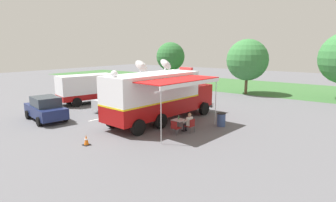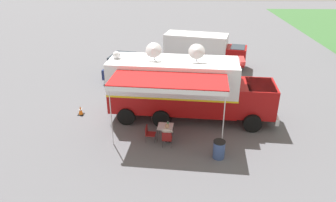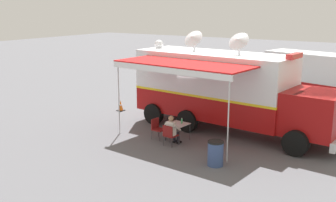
# 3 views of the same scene
# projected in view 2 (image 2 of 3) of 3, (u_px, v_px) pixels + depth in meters

# --- Properties ---
(ground_plane) EXTENTS (100.00, 100.00, 0.00)m
(ground_plane) POSITION_uv_depth(u_px,v_px,m) (173.00, 116.00, 19.02)
(ground_plane) COLOR #5B5B60
(lot_stripe) EXTENTS (0.55, 4.79, 0.01)m
(lot_stripe) POSITION_uv_depth(u_px,v_px,m) (174.00, 91.00, 22.53)
(lot_stripe) COLOR silver
(lot_stripe) RESTS_ON ground
(command_truck) EXTENTS (5.36, 9.67, 4.53)m
(command_truck) POSITION_uv_depth(u_px,v_px,m) (186.00, 87.00, 18.08)
(command_truck) COLOR #9E0F0F
(command_truck) RESTS_ON ground
(folding_table) EXTENTS (0.87, 0.87, 0.73)m
(folding_table) POSITION_uv_depth(u_px,v_px,m) (165.00, 127.00, 16.49)
(folding_table) COLOR silver
(folding_table) RESTS_ON ground
(water_bottle) EXTENTS (0.07, 0.07, 0.22)m
(water_bottle) POSITION_uv_depth(u_px,v_px,m) (168.00, 123.00, 16.54)
(water_bottle) COLOR #3F9959
(water_bottle) RESTS_ON folding_table
(folding_chair_at_table) EXTENTS (0.52, 0.52, 0.87)m
(folding_chair_at_table) POSITION_uv_depth(u_px,v_px,m) (167.00, 138.00, 15.84)
(folding_chair_at_table) COLOR maroon
(folding_chair_at_table) RESTS_ON ground
(folding_chair_beside_table) EXTENTS (0.52, 0.52, 0.87)m
(folding_chair_beside_table) POSITION_uv_depth(u_px,v_px,m) (149.00, 132.00, 16.33)
(folding_chair_beside_table) COLOR maroon
(folding_chair_beside_table) RESTS_ON ground
(seated_responder) EXTENTS (0.69, 0.59, 1.25)m
(seated_responder) POSITION_uv_depth(u_px,v_px,m) (167.00, 134.00, 15.95)
(seated_responder) COLOR silver
(seated_responder) RESTS_ON ground
(trash_bin) EXTENTS (0.57, 0.57, 0.91)m
(trash_bin) POSITION_uv_depth(u_px,v_px,m) (219.00, 149.00, 15.03)
(trash_bin) COLOR #384C7F
(trash_bin) RESTS_ON ground
(traffic_cone) EXTENTS (0.36, 0.36, 0.58)m
(traffic_cone) POSITION_uv_depth(u_px,v_px,m) (81.00, 110.00, 19.11)
(traffic_cone) COLOR black
(traffic_cone) RESTS_ON ground
(support_truck) EXTENTS (3.61, 7.09, 2.70)m
(support_truck) POSITION_uv_depth(u_px,v_px,m) (202.00, 50.00, 26.95)
(support_truck) COLOR white
(support_truck) RESTS_ON ground
(car_behind_truck) EXTENTS (4.48, 2.65, 1.76)m
(car_behind_truck) POSITION_uv_depth(u_px,v_px,m) (123.00, 65.00, 24.86)
(car_behind_truck) COLOR navy
(car_behind_truck) RESTS_ON ground
(car_far_corner) EXTENTS (2.20, 4.29, 1.76)m
(car_far_corner) POSITION_uv_depth(u_px,v_px,m) (194.00, 74.00, 23.08)
(car_far_corner) COLOR #B2B5BA
(car_far_corner) RESTS_ON ground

